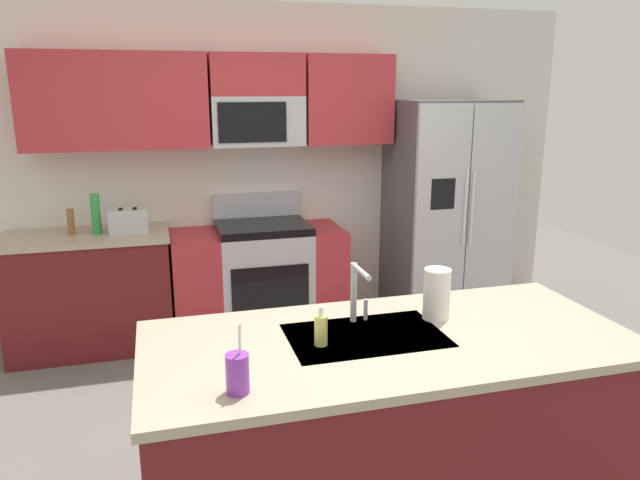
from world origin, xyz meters
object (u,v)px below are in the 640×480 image
Objects in this scene: sink_faucet at (357,288)px; soap_dispenser at (321,330)px; bottle_green at (96,214)px; paper_towel_roll at (437,294)px; drink_cup_purple at (238,373)px; pepper_mill at (71,222)px; refrigerator at (446,211)px; range_oven at (259,278)px; toaster at (129,221)px.

sink_faucet is 0.31m from soap_dispenser.
bottle_green is 1.23× the size of paper_towel_roll.
bottle_green is 2.50m from sink_faucet.
pepper_mill is at bearing 107.80° from drink_cup_purple.
pepper_mill is 2.87m from paper_towel_roll.
drink_cup_purple is (-2.12, -2.59, 0.05)m from refrigerator.
range_oven is at bearing 92.41° from sink_faucet.
paper_towel_roll is at bearing -56.25° from toaster.
bottle_green reaches higher than toaster.
range_oven is at bearing 0.10° from pepper_mill.
refrigerator reaches higher than soap_dispenser.
drink_cup_purple reaches higher than soap_dispenser.
toaster is at bearing -176.90° from range_oven.
pepper_mill is at bearing 172.94° from toaster.
toaster is at bearing 123.75° from paper_towel_roll.
paper_towel_roll is at bearing 24.68° from drink_cup_purple.
pepper_mill is at bearing -179.90° from range_oven.
toaster is at bearing -7.06° from pepper_mill.
sink_faucet is 0.79m from drink_cup_purple.
range_oven is 1.34m from bottle_green.
toaster is 0.23m from bottle_green.
bottle_green reaches higher than drink_cup_purple.
drink_cup_purple is 1.11× the size of paper_towel_roll.
toaster is at bearing 179.57° from refrigerator.
paper_towel_roll is (1.44, -2.15, 0.03)m from toaster.
range_oven is at bearing 3.10° from toaster.
paper_towel_roll is at bearing -6.43° from sink_faucet.
soap_dispenser is (0.39, 0.31, -0.01)m from drink_cup_purple.
drink_cup_purple reaches higher than pepper_mill.
toaster is at bearing -7.93° from bottle_green.
soap_dispenser is at bearing -166.39° from paper_towel_roll.
refrigerator reaches higher than pepper_mill.
range_oven reaches higher than soap_dispenser.
refrigerator is 7.71× the size of paper_towel_roll.
range_oven is 4.86× the size of toaster.
drink_cup_purple is 1.56× the size of soap_dispenser.
bottle_green is (-2.80, 0.05, 0.12)m from refrigerator.
soap_dispenser is at bearing -65.41° from bottle_green.
paper_towel_roll reaches higher than range_oven.
drink_cup_purple is (0.45, -2.61, -0.02)m from toaster.
bottle_green is 2.56m from soap_dispenser.
bottle_green reaches higher than range_oven.
toaster is 0.99× the size of sink_faucet.
soap_dispenser is (0.84, -2.30, -0.02)m from toaster.
drink_cup_purple is at bearing -141.61° from soap_dispenser.
refrigerator reaches higher than toaster.
drink_cup_purple reaches higher than paper_towel_roll.
range_oven is 1.68m from refrigerator.
pepper_mill is (-1.37, -0.00, 0.55)m from range_oven.
bottle_green is at bearing -5.96° from pepper_mill.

